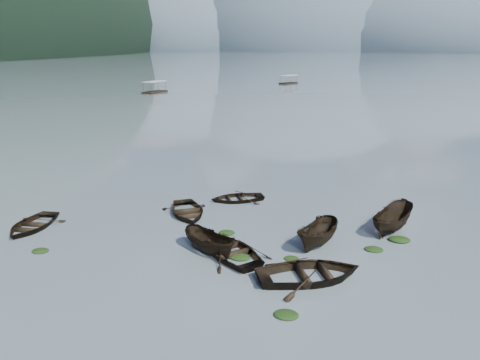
% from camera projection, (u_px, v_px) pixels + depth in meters
% --- Properties ---
extents(ground_plane, '(2400.00, 2400.00, 0.00)m').
position_uv_depth(ground_plane, '(187.00, 298.00, 20.61)').
color(ground_plane, slate).
extents(haze_mtn_a, '(520.00, 520.00, 280.00)m').
position_uv_depth(haze_mtn_a, '(198.00, 50.00, 916.83)').
color(haze_mtn_a, '#475666').
rests_on(haze_mtn_a, ground).
extents(haze_mtn_b, '(520.00, 520.00, 340.00)m').
position_uv_depth(haze_mtn_b, '(300.00, 50.00, 879.68)').
color(haze_mtn_b, '#475666').
rests_on(haze_mtn_b, ground).
extents(haze_mtn_c, '(520.00, 520.00, 260.00)m').
position_uv_depth(haze_mtn_c, '(411.00, 51.00, 842.53)').
color(haze_mtn_c, '#475666').
rests_on(haze_mtn_c, ground).
extents(rowboat_0, '(3.02, 4.20, 0.86)m').
position_uv_depth(rowboat_0, '(32.00, 228.00, 28.43)').
color(rowboat_0, black).
rests_on(rowboat_0, ground).
extents(rowboat_2, '(3.89, 3.35, 1.46)m').
position_uv_depth(rowboat_2, '(210.00, 252.00, 25.12)').
color(rowboat_2, black).
rests_on(rowboat_2, ground).
extents(rowboat_3, '(5.53, 5.61, 0.95)m').
position_uv_depth(rowboat_3, '(231.00, 255.00, 24.78)').
color(rowboat_3, black).
rests_on(rowboat_3, ground).
extents(rowboat_4, '(6.13, 5.34, 1.06)m').
position_uv_depth(rowboat_4, '(309.00, 279.00, 22.24)').
color(rowboat_4, black).
rests_on(rowboat_4, ground).
extents(rowboat_5, '(2.90, 4.24, 1.53)m').
position_uv_depth(rowboat_5, '(318.00, 245.00, 26.07)').
color(rowboat_5, black).
rests_on(rowboat_5, ground).
extents(rowboat_6, '(4.72, 5.28, 0.90)m').
position_uv_depth(rowboat_6, '(187.00, 215.00, 30.68)').
color(rowboat_6, black).
rests_on(rowboat_6, ground).
extents(rowboat_7, '(4.62, 4.08, 0.79)m').
position_uv_depth(rowboat_7, '(237.00, 200.00, 33.47)').
color(rowboat_7, black).
rests_on(rowboat_7, ground).
extents(rowboat_8, '(3.41, 4.58, 1.67)m').
position_uv_depth(rowboat_8, '(391.00, 230.00, 28.15)').
color(rowboat_8, black).
rests_on(rowboat_8, ground).
extents(weed_clump_0, '(0.94, 0.77, 0.21)m').
position_uv_depth(weed_clump_0, '(40.00, 252.00, 25.21)').
color(weed_clump_0, black).
rests_on(weed_clump_0, ground).
extents(weed_clump_1, '(1.08, 0.87, 0.24)m').
position_uv_depth(weed_clump_1, '(240.00, 258.00, 24.43)').
color(weed_clump_1, black).
rests_on(weed_clump_1, ground).
extents(weed_clump_2, '(1.05, 0.84, 0.23)m').
position_uv_depth(weed_clump_2, '(286.00, 316.00, 19.25)').
color(weed_clump_2, black).
rests_on(weed_clump_2, ground).
extents(weed_clump_3, '(0.82, 0.69, 0.18)m').
position_uv_depth(weed_clump_3, '(291.00, 259.00, 24.32)').
color(weed_clump_3, black).
rests_on(weed_clump_3, ground).
extents(weed_clump_4, '(1.03, 0.82, 0.21)m').
position_uv_depth(weed_clump_4, '(374.00, 250.00, 25.38)').
color(weed_clump_4, black).
rests_on(weed_clump_4, ground).
extents(weed_clump_6, '(0.97, 0.81, 0.20)m').
position_uv_depth(weed_clump_6, '(227.00, 233.00, 27.65)').
color(weed_clump_6, black).
rests_on(weed_clump_6, ground).
extents(weed_clump_7, '(1.23, 0.98, 0.27)m').
position_uv_depth(weed_clump_7, '(399.00, 241.00, 26.61)').
color(weed_clump_7, black).
rests_on(weed_clump_7, ground).
extents(pontoon_left, '(4.26, 7.01, 2.51)m').
position_uv_depth(pontoon_left, '(155.00, 93.00, 107.82)').
color(pontoon_left, black).
rests_on(pontoon_left, ground).
extents(pontoon_centre, '(5.14, 6.49, 2.31)m').
position_uv_depth(pontoon_centre, '(288.00, 84.00, 132.49)').
color(pontoon_centre, black).
rests_on(pontoon_centre, ground).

